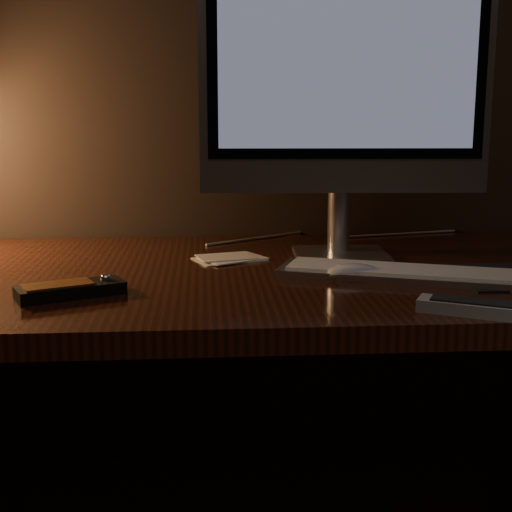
{
  "coord_description": "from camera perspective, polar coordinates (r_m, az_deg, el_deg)",
  "views": [
    {
      "loc": [
        -0.1,
        0.55,
        1.04
      ],
      "look_at": [
        -0.01,
        1.73,
        0.8
      ],
      "focal_mm": 50.0,
      "sensor_mm": 36.0,
      "label": 1
    }
  ],
  "objects": [
    {
      "name": "desk",
      "position": [
        1.44,
        -0.15,
        -5.49
      ],
      "size": [
        1.6,
        0.75,
        0.75
      ],
      "color": "#37170C",
      "rests_on": "ground"
    },
    {
      "name": "monitor",
      "position": [
        1.44,
        7.17,
        13.92
      ],
      "size": [
        0.57,
        0.17,
        0.6
      ],
      "rotation": [
        0.0,
        0.0,
        -0.05
      ],
      "color": "silver",
      "rests_on": "desk"
    },
    {
      "name": "keyboard",
      "position": [
        1.3,
        12.01,
        -1.34
      ],
      "size": [
        0.47,
        0.28,
        0.02
      ],
      "primitive_type": "cube",
      "rotation": [
        0.0,
        0.0,
        -0.36
      ],
      "color": "silver",
      "rests_on": "desk"
    },
    {
      "name": "mouse",
      "position": [
        1.28,
        7.68,
        -1.35
      ],
      "size": [
        0.1,
        0.06,
        0.02
      ],
      "primitive_type": "ellipsoid",
      "rotation": [
        0.0,
        0.0,
        0.14
      ],
      "color": "white",
      "rests_on": "desk"
    },
    {
      "name": "media_remote",
      "position": [
        1.18,
        -14.61,
        -2.59
      ],
      "size": [
        0.18,
        0.13,
        0.03
      ],
      "rotation": [
        0.0,
        0.0,
        0.43
      ],
      "color": "black",
      "rests_on": "desk"
    },
    {
      "name": "tv_remote",
      "position": [
        1.08,
        17.73,
        -4.02
      ],
      "size": [
        0.19,
        0.13,
        0.02
      ],
      "rotation": [
        0.0,
        0.0,
        -0.49
      ],
      "color": "#9B9EA0",
      "rests_on": "desk"
    },
    {
      "name": "papers",
      "position": [
        1.42,
        -2.16,
        -0.18
      ],
      "size": [
        0.16,
        0.13,
        0.01
      ],
      "primitive_type": "cube",
      "rotation": [
        0.0,
        0.0,
        0.38
      ],
      "color": "white",
      "rests_on": "desk"
    },
    {
      "name": "cable",
      "position": [
        1.69,
        6.21,
        1.56
      ],
      "size": [
        0.59,
        0.24,
        0.01
      ],
      "primitive_type": "cylinder",
      "rotation": [
        0.0,
        1.57,
        0.37
      ],
      "color": "white",
      "rests_on": "desk"
    }
  ]
}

